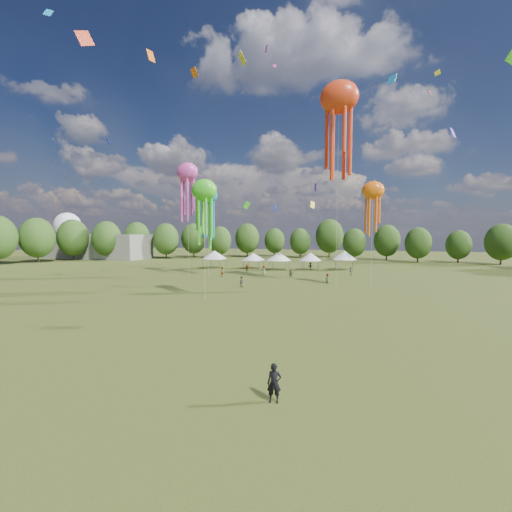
# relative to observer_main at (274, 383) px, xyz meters

# --- Properties ---
(ground) EXTENTS (300.00, 300.00, 0.00)m
(ground) POSITION_rel_observer_main_xyz_m (-8.26, 1.25, -0.96)
(ground) COLOR #384416
(ground) RESTS_ON ground
(observer_main) EXTENTS (0.78, 0.60, 1.92)m
(observer_main) POSITION_rel_observer_main_xyz_m (0.00, 0.00, 0.00)
(observer_main) COLOR black
(observer_main) RESTS_ON ground
(spectator_near) EXTENTS (0.94, 0.82, 1.65)m
(spectator_near) POSITION_rel_observer_main_xyz_m (-12.46, 31.52, -0.13)
(spectator_near) COLOR gray
(spectator_near) RESTS_ON ground
(spectators_far) EXTENTS (24.27, 19.61, 1.89)m
(spectators_far) POSITION_rel_observer_main_xyz_m (-8.06, 48.89, -0.14)
(spectators_far) COLOR gray
(spectators_far) RESTS_ON ground
(festival_tents) EXTENTS (35.38, 10.37, 4.41)m
(festival_tents) POSITION_rel_observer_main_xyz_m (-12.61, 57.49, 2.18)
(festival_tents) COLOR #47474C
(festival_tents) RESTS_ON ground
(show_kites) EXTENTS (36.67, 22.77, 30.51)m
(show_kites) POSITION_rel_observer_main_xyz_m (-8.98, 35.97, 18.75)
(show_kites) COLOR #1682BF
(show_kites) RESTS_ON ground
(small_kites) EXTENTS (66.46, 63.60, 40.11)m
(small_kites) POSITION_rel_observer_main_xyz_m (-7.16, 41.67, 28.94)
(small_kites) COLOR #1682BF
(small_kites) RESTS_ON ground
(treeline) EXTENTS (201.57, 95.24, 13.43)m
(treeline) POSITION_rel_observer_main_xyz_m (-12.12, 63.77, 5.58)
(treeline) COLOR #38281C
(treeline) RESTS_ON ground
(hangar) EXTENTS (40.00, 12.00, 8.00)m
(hangar) POSITION_rel_observer_main_xyz_m (-80.26, 73.25, 3.04)
(hangar) COLOR gray
(hangar) RESTS_ON ground
(radome) EXTENTS (9.00, 9.00, 16.00)m
(radome) POSITION_rel_observer_main_xyz_m (-96.26, 79.25, 9.03)
(radome) COLOR white
(radome) RESTS_ON ground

